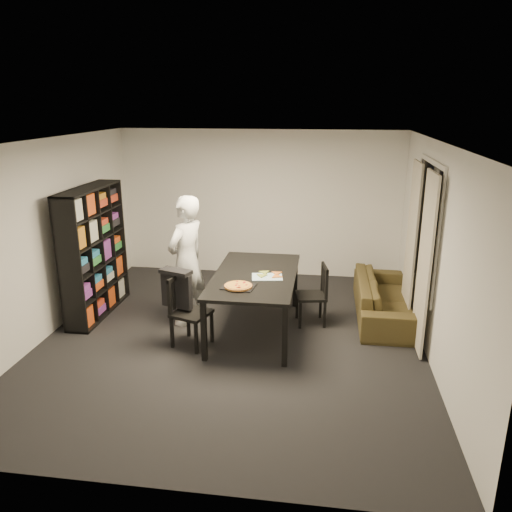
# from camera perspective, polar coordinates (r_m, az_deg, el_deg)

# --- Properties ---
(room) EXTENTS (5.01, 5.51, 2.61)m
(room) POSITION_cam_1_polar(r_m,az_deg,el_deg) (6.32, -2.88, 1.12)
(room) COLOR black
(room) RESTS_ON ground
(window_pane) EXTENTS (0.02, 1.40, 1.60)m
(window_pane) POSITION_cam_1_polar(r_m,az_deg,el_deg) (6.87, 18.94, 3.24)
(window_pane) COLOR black
(window_pane) RESTS_ON room
(window_frame) EXTENTS (0.03, 1.52, 1.72)m
(window_frame) POSITION_cam_1_polar(r_m,az_deg,el_deg) (6.87, 18.90, 3.24)
(window_frame) COLOR white
(window_frame) RESTS_ON room
(curtain_left) EXTENTS (0.03, 0.70, 2.25)m
(curtain_left) POSITION_cam_1_polar(r_m,az_deg,el_deg) (6.45, 18.70, -0.85)
(curtain_left) COLOR beige
(curtain_left) RESTS_ON room
(curtain_right) EXTENTS (0.03, 0.70, 2.25)m
(curtain_right) POSITION_cam_1_polar(r_m,az_deg,el_deg) (7.44, 17.34, 1.62)
(curtain_right) COLOR beige
(curtain_right) RESTS_ON room
(bookshelf) EXTENTS (0.35, 1.50, 1.90)m
(bookshelf) POSITION_cam_1_polar(r_m,az_deg,el_deg) (7.65, -18.03, 0.42)
(bookshelf) COLOR black
(bookshelf) RESTS_ON room
(dining_table) EXTENTS (1.10, 1.97, 0.82)m
(dining_table) POSITION_cam_1_polar(r_m,az_deg,el_deg) (6.76, -0.12, -2.69)
(dining_table) COLOR black
(dining_table) RESTS_ON room
(chair_left) EXTENTS (0.55, 0.55, 0.93)m
(chair_left) POSITION_cam_1_polar(r_m,az_deg,el_deg) (6.53, -8.07, -5.66)
(chair_left) COLOR black
(chair_left) RESTS_ON room
(chair_right) EXTENTS (0.47, 0.47, 0.87)m
(chair_right) POSITION_cam_1_polar(r_m,az_deg,el_deg) (7.12, 7.00, -3.94)
(chair_right) COLOR black
(chair_right) RESTS_ON room
(draped_jacket) EXTENTS (0.45, 0.30, 0.52)m
(draped_jacket) POSITION_cam_1_polar(r_m,az_deg,el_deg) (6.51, -9.08, -3.52)
(draped_jacket) COLOR black
(draped_jacket) RESTS_ON chair_left
(person) EXTENTS (0.68, 0.80, 1.85)m
(person) POSITION_cam_1_polar(r_m,az_deg,el_deg) (7.03, -7.94, -0.55)
(person) COLOR silver
(person) RESTS_ON room
(baking_tray) EXTENTS (0.44, 0.37, 0.01)m
(baking_tray) POSITION_cam_1_polar(r_m,az_deg,el_deg) (6.29, -1.99, -3.49)
(baking_tray) COLOR black
(baking_tray) RESTS_ON dining_table
(pepperoni_pizza) EXTENTS (0.35, 0.35, 0.03)m
(pepperoni_pizza) POSITION_cam_1_polar(r_m,az_deg,el_deg) (6.25, -2.04, -3.43)
(pepperoni_pizza) COLOR #A66730
(pepperoni_pizza) RESTS_ON dining_table
(kitchen_towel) EXTENTS (0.44, 0.36, 0.01)m
(kitchen_towel) POSITION_cam_1_polar(r_m,az_deg,el_deg) (6.63, 1.28, -2.40)
(kitchen_towel) COLOR silver
(kitchen_towel) RESTS_ON dining_table
(pizza_slices) EXTENTS (0.45, 0.41, 0.01)m
(pizza_slices) POSITION_cam_1_polar(r_m,az_deg,el_deg) (6.70, 1.59, -2.09)
(pizza_slices) COLOR gold
(pizza_slices) RESTS_ON dining_table
(sofa) EXTENTS (0.77, 1.97, 0.58)m
(sofa) POSITION_cam_1_polar(r_m,az_deg,el_deg) (7.60, 14.39, -4.67)
(sofa) COLOR #403119
(sofa) RESTS_ON room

